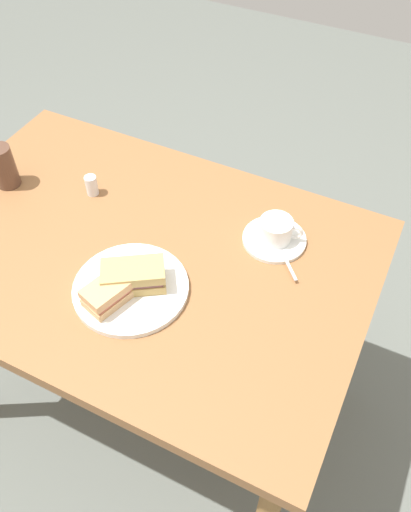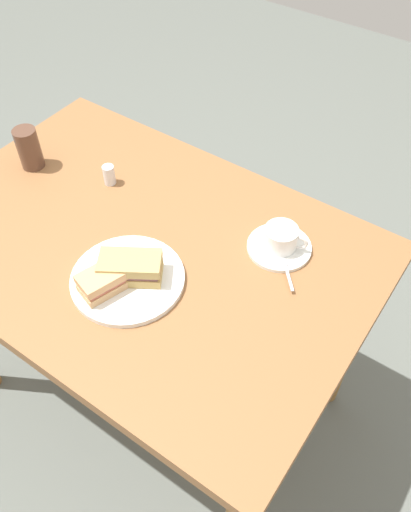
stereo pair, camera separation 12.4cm
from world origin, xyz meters
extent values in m
plane|color=#5F645D|center=(0.00, 0.00, 0.00)|extent=(6.00, 6.00, 0.00)
cube|color=#8E5E36|center=(0.00, 0.00, 0.76)|extent=(1.15, 0.78, 0.04)
cylinder|color=olive|center=(-0.51, -0.32, 0.37)|extent=(0.05, 0.05, 0.74)
cylinder|color=olive|center=(0.51, -0.32, 0.37)|extent=(0.05, 0.05, 0.74)
cylinder|color=white|center=(-0.06, 0.11, 0.79)|extent=(0.27, 0.27, 0.01)
cube|color=tan|center=(-0.06, 0.10, 0.81)|extent=(0.16, 0.14, 0.02)
cube|color=brown|center=(-0.06, 0.10, 0.82)|extent=(0.15, 0.13, 0.01)
cube|color=tan|center=(-0.06, 0.10, 0.84)|extent=(0.16, 0.14, 0.02)
cube|color=tan|center=(-0.04, 0.16, 0.80)|extent=(0.10, 0.14, 0.02)
cube|color=#B86350|center=(-0.04, 0.16, 0.82)|extent=(0.09, 0.13, 0.01)
cube|color=tan|center=(-0.04, 0.16, 0.83)|extent=(0.10, 0.14, 0.02)
cylinder|color=white|center=(-0.30, -0.18, 0.78)|extent=(0.16, 0.16, 0.01)
cylinder|color=white|center=(-0.30, -0.18, 0.82)|extent=(0.08, 0.08, 0.06)
cylinder|color=#A57258|center=(-0.30, -0.18, 0.84)|extent=(0.07, 0.07, 0.01)
torus|color=white|center=(-0.34, -0.19, 0.82)|extent=(0.04, 0.02, 0.04)
cube|color=silver|center=(-0.37, -0.10, 0.79)|extent=(0.06, 0.06, 0.00)
ellipsoid|color=silver|center=(-0.33, -0.13, 0.79)|extent=(0.03, 0.03, 0.01)
cylinder|color=silver|center=(0.21, -0.12, 0.81)|extent=(0.03, 0.03, 0.06)
cylinder|color=brown|center=(0.44, -0.06, 0.84)|extent=(0.06, 0.06, 0.12)
camera|label=1|loc=(-0.54, 0.70, 1.74)|focal=37.09mm
camera|label=2|loc=(-0.64, 0.64, 1.74)|focal=37.09mm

